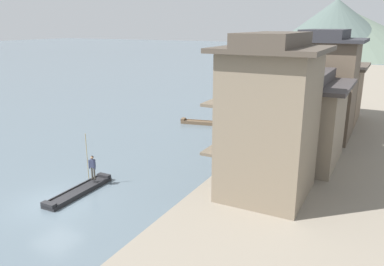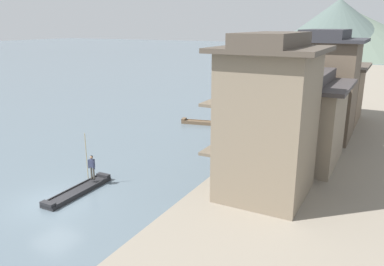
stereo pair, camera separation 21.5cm
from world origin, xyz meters
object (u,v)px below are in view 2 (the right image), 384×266
Objects in this scene: boatman_person at (92,164)px; boat_moored_second at (244,137)px; house_waterfront_second at (300,118)px; house_waterfront_tall at (321,85)px; boat_moored_nearest at (314,91)px; boat_midriver_drifting at (278,115)px; boat_moored_far at (268,99)px; house_waterfront_nearest at (268,118)px; boat_midriver_upstream at (291,77)px; boat_foreground_poled at (78,191)px; mooring_post_dock_near at (214,172)px; boat_moored_third at (207,123)px; mooring_post_dock_mid at (272,127)px; house_waterfront_narrow at (332,90)px.

boat_moored_second is at bearing 70.68° from boatman_person.
house_waterfront_second is 0.80× the size of house_waterfront_tall.
boat_moored_second is (-0.66, -27.90, 0.04)m from boat_moored_nearest.
boat_moored_far is at bearing 113.84° from boat_midriver_drifting.
boat_moored_nearest is 33.98m from house_waterfront_second.
boat_moored_nearest is at bearing 99.05° from house_waterfront_second.
house_waterfront_tall is (9.65, -17.48, 5.00)m from boat_moored_far.
boatman_person is at bearing -167.40° from house_waterfront_nearest.
boat_midriver_upstream is 55.50m from house_waterfront_nearest.
house_waterfront_nearest is (4.95, -39.62, 4.95)m from boat_moored_nearest.
boat_moored_second is at bearing -91.89° from boat_midriver_drifting.
mooring_post_dock_near reaches higher than boat_foreground_poled.
house_waterfront_second is at bearing -37.47° from boat_moored_third.
house_waterfront_nearest reaches higher than boat_moored_far.
boat_moored_nearest is at bearing 82.69° from boat_foreground_poled.
house_waterfront_tall reaches higher than house_waterfront_second.
boat_midriver_drifting reaches higher than boat_moored_second.
house_waterfront_nearest is at bearing -64.43° from boat_moored_second.
mooring_post_dock_mid is (1.93, -9.06, 0.98)m from boat_midriver_drifting.
boatman_person is 56.35m from boat_midriver_upstream.
boat_moored_third is at bearing -88.32° from boat_midriver_upstream.
boat_moored_second is 2.62m from mooring_post_dock_mid.
house_waterfront_narrow is (11.25, 4.59, 3.65)m from boat_moored_third.
mooring_post_dock_near is (7.16, 4.28, 1.10)m from boat_foreground_poled.
house_waterfront_tall is at bearing -78.56° from boat_moored_nearest.
house_waterfront_narrow reaches higher than boat_moored_nearest.
boatman_person is at bearing -102.37° from boat_midriver_drifting.
house_waterfront_nearest is 13.59m from mooring_post_dock_mid.
house_waterfront_narrow is at bearing -49.13° from boat_moored_far.
mooring_post_dock_mid is (7.19, 14.93, -0.19)m from boatman_person.
mooring_post_dock_mid reaches higher than boat_foreground_poled.
house_waterfront_second is (10.87, 9.97, 3.68)m from boat_foreground_poled.
boat_midriver_drifting is 11.37m from house_waterfront_tall.
boatman_person is at bearing -157.78° from mooring_post_dock_near.
boat_moored_far is (-4.28, -9.05, -0.06)m from boat_moored_nearest.
boat_midriver_upstream is 0.53× the size of house_waterfront_nearest.
boat_foreground_poled is 57.68m from boat_midriver_upstream.
boat_moored_third is (-0.30, 17.21, -1.25)m from boatman_person.
boat_midriver_upstream is 36.86m from house_waterfront_narrow.
boat_midriver_upstream is at bearing 101.72° from boat_midriver_drifting.
mooring_post_dock_near is (-3.76, -18.86, -2.58)m from house_waterfront_narrow.
house_waterfront_tall is (12.40, -40.86, 5.00)m from boat_midriver_upstream.
boat_moored_nearest is at bearing 101.44° from house_waterfront_tall.
mooring_post_dock_near is at bearing -62.30° from boat_moored_third.
mooring_post_dock_near reaches higher than boat_moored_nearest.
house_waterfront_tall reaches higher than mooring_post_dock_mid.
house_waterfront_second is at bearing -68.47° from boat_moored_far.
house_waterfront_nearest is 1.19× the size of house_waterfront_narrow.
boat_midriver_upstream is 0.53× the size of house_waterfront_tall.
house_waterfront_second reaches higher than boat_moored_nearest.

